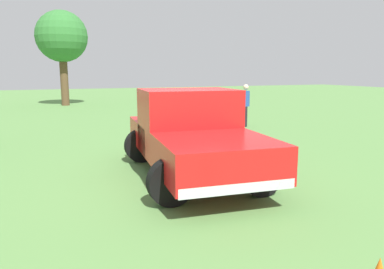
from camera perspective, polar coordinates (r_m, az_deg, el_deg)
name	(u,v)px	position (r m, az deg, el deg)	size (l,w,h in m)	color
ground_plane	(186,175)	(7.85, -0.88, -6.42)	(80.00, 80.00, 0.00)	#5B8C47
pickup_truck	(190,131)	(7.70, -0.27, 0.53)	(2.76, 4.99, 1.83)	black
person_bystander	(245,103)	(14.75, 8.37, 4.93)	(0.42, 0.42, 1.68)	black
tree_back_left	(62,37)	(25.00, -19.71, 14.12)	(3.20, 3.20, 5.93)	brown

